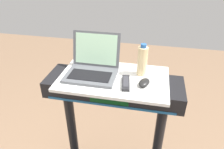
{
  "coord_description": "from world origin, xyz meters",
  "views": [
    {
      "loc": [
        0.23,
        -0.43,
        1.83
      ],
      "look_at": [
        0.0,
        0.65,
        1.17
      ],
      "focal_mm": 33.64,
      "sensor_mm": 36.0,
      "label": 1
    }
  ],
  "objects": [
    {
      "name": "desk_board",
      "position": [
        0.0,
        0.7,
        1.11
      ],
      "size": [
        0.7,
        0.42,
        0.02
      ],
      "primitive_type": "cube",
      "color": "white",
      "rests_on": "treadmill_base"
    },
    {
      "name": "tv_remote",
      "position": [
        0.09,
        0.63,
        1.13
      ],
      "size": [
        0.07,
        0.16,
        0.02
      ],
      "color": "#232326",
      "rests_on": "desk_board"
    },
    {
      "name": "laptop",
      "position": [
        -0.15,
        0.73,
        1.17
      ],
      "size": [
        0.32,
        0.3,
        0.25
      ],
      "rotation": [
        0.0,
        0.0,
        -0.05
      ],
      "color": "#515459",
      "rests_on": "desk_board"
    },
    {
      "name": "water_bottle",
      "position": [
        0.17,
        0.78,
        1.22
      ],
      "size": [
        0.06,
        0.06,
        0.21
      ],
      "color": "beige",
      "rests_on": "desk_board"
    },
    {
      "name": "computer_mouse",
      "position": [
        0.2,
        0.65,
        1.14
      ],
      "size": [
        0.09,
        0.11,
        0.03
      ],
      "primitive_type": "ellipsoid",
      "rotation": [
        0.0,
        0.0,
        -0.32
      ],
      "color": "black",
      "rests_on": "desk_board"
    }
  ]
}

